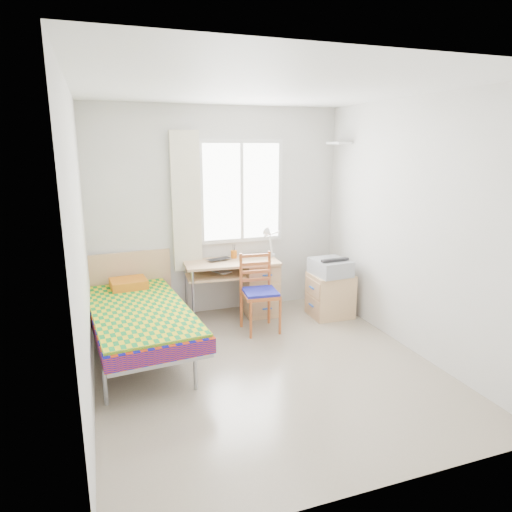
{
  "coord_description": "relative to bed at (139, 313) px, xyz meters",
  "views": [
    {
      "loc": [
        -1.45,
        -3.82,
        2.13
      ],
      "look_at": [
        0.08,
        0.55,
        1.0
      ],
      "focal_mm": 32.0,
      "sensor_mm": 36.0,
      "label": 1
    }
  ],
  "objects": [
    {
      "name": "floor",
      "position": [
        1.12,
        -0.81,
        -0.43
      ],
      "size": [
        3.5,
        3.5,
        0.0
      ],
      "primitive_type": "plane",
      "color": "#BCAD93",
      "rests_on": "ground"
    },
    {
      "name": "ceiling",
      "position": [
        1.12,
        -0.81,
        2.17
      ],
      "size": [
        3.5,
        3.5,
        0.0
      ],
      "primitive_type": "plane",
      "rotation": [
        3.14,
        0.0,
        0.0
      ],
      "color": "white",
      "rests_on": "wall_back"
    },
    {
      "name": "wall_back",
      "position": [
        1.12,
        0.94,
        0.87
      ],
      "size": [
        3.2,
        0.0,
        3.2
      ],
      "primitive_type": "plane",
      "rotation": [
        1.57,
        0.0,
        0.0
      ],
      "color": "silver",
      "rests_on": "ground"
    },
    {
      "name": "wall_left",
      "position": [
        -0.48,
        -0.81,
        0.87
      ],
      "size": [
        0.0,
        3.5,
        3.5
      ],
      "primitive_type": "plane",
      "rotation": [
        1.57,
        0.0,
        1.57
      ],
      "color": "silver",
      "rests_on": "ground"
    },
    {
      "name": "wall_right",
      "position": [
        2.72,
        -0.81,
        0.87
      ],
      "size": [
        0.0,
        3.5,
        3.5
      ],
      "primitive_type": "plane",
      "rotation": [
        1.57,
        0.0,
        -1.57
      ],
      "color": "silver",
      "rests_on": "ground"
    },
    {
      "name": "window",
      "position": [
        1.42,
        0.92,
        1.12
      ],
      "size": [
        1.1,
        0.04,
        1.3
      ],
      "color": "white",
      "rests_on": "wall_back"
    },
    {
      "name": "curtain",
      "position": [
        0.7,
        0.87,
        1.02
      ],
      "size": [
        0.35,
        0.05,
        1.7
      ],
      "primitive_type": "cube",
      "color": "beige",
      "rests_on": "wall_back"
    },
    {
      "name": "floating_shelf",
      "position": [
        2.61,
        0.59,
        1.72
      ],
      "size": [
        0.2,
        0.32,
        0.03
      ],
      "primitive_type": "cube",
      "color": "white",
      "rests_on": "wall_right"
    },
    {
      "name": "bed",
      "position": [
        0.0,
        0.0,
        0.0
      ],
      "size": [
        1.12,
        2.1,
        0.88
      ],
      "rotation": [
        0.0,
        0.0,
        0.09
      ],
      "color": "#989AA0",
      "rests_on": "floor"
    },
    {
      "name": "desk",
      "position": [
        1.5,
        0.65,
        -0.03
      ],
      "size": [
        1.19,
        0.62,
        0.72
      ],
      "rotation": [
        0.0,
        0.0,
        -0.08
      ],
      "color": "tan",
      "rests_on": "floor"
    },
    {
      "name": "chair",
      "position": [
        1.39,
        0.14,
        0.09
      ],
      "size": [
        0.43,
        0.43,
        0.92
      ],
      "rotation": [
        0.0,
        0.0,
        -0.1
      ],
      "color": "#A85720",
      "rests_on": "floor"
    },
    {
      "name": "cabinet",
      "position": [
        2.38,
        0.25,
        -0.15
      ],
      "size": [
        0.52,
        0.46,
        0.55
      ],
      "rotation": [
        0.0,
        0.0,
        -0.02
      ],
      "color": "tan",
      "rests_on": "floor"
    },
    {
      "name": "printer",
      "position": [
        2.36,
        0.24,
        0.23
      ],
      "size": [
        0.44,
        0.5,
        0.2
      ],
      "rotation": [
        0.0,
        0.0,
        0.06
      ],
      "color": "#A3A7AB",
      "rests_on": "cabinet"
    },
    {
      "name": "laptop",
      "position": [
        1.08,
        0.69,
        0.31
      ],
      "size": [
        0.35,
        0.27,
        0.02
      ],
      "primitive_type": "imported",
      "rotation": [
        0.0,
        0.0,
        0.29
      ],
      "color": "black",
      "rests_on": "desk"
    },
    {
      "name": "pen_cup",
      "position": [
        1.28,
        0.79,
        0.35
      ],
      "size": [
        0.08,
        0.08,
        0.1
      ],
      "primitive_type": "cylinder",
      "rotation": [
        0.0,
        0.0,
        0.06
      ],
      "color": "orange",
      "rests_on": "desk"
    },
    {
      "name": "task_lamp",
      "position": [
        1.69,
        0.61,
        0.56
      ],
      "size": [
        0.23,
        0.32,
        0.41
      ],
      "rotation": [
        0.0,
        0.0,
        -0.36
      ],
      "color": "white",
      "rests_on": "desk"
    },
    {
      "name": "book",
      "position": [
        1.01,
        0.65,
        0.16
      ],
      "size": [
        0.24,
        0.28,
        0.02
      ],
      "primitive_type": "imported",
      "rotation": [
        0.0,
        0.0,
        0.41
      ],
      "color": "gray",
      "rests_on": "desk"
    }
  ]
}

